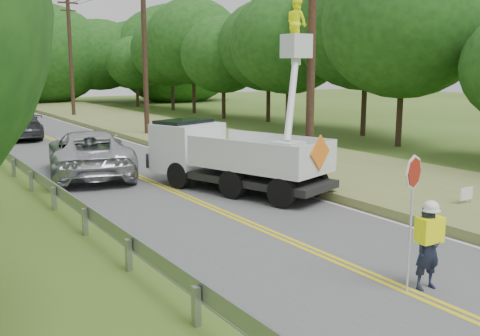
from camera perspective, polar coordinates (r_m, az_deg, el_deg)
ground at (r=11.37m, az=17.03°, el=-12.18°), size 140.00×140.00×0.00m
road at (r=22.61m, az=-11.07°, el=-0.59°), size 7.20×96.00×0.03m
guardrail at (r=22.26m, az=-21.64°, el=0.11°), size 0.18×48.00×0.77m
utility_poles at (r=27.09m, az=-3.85°, el=12.58°), size 1.60×43.30×10.00m
tall_grass_verge at (r=26.01m, az=3.58°, el=1.35°), size 7.00×96.00×0.30m
treeline_right at (r=38.39m, az=5.79°, el=13.13°), size 10.73×54.87×10.95m
flagger at (r=11.28m, az=18.86°, el=-7.20°), size 1.08×0.45×2.67m
bucket_truck at (r=19.52m, az=-1.69°, el=2.31°), size 4.90×7.00×6.56m
suv_silver at (r=22.47m, az=-15.30°, el=1.51°), size 4.39×6.97×1.80m
suv_darkgrey at (r=35.35m, az=-21.85°, el=4.18°), size 2.86×5.86×1.64m
yard_sign at (r=17.56m, az=22.33°, el=-2.56°), size 0.54×0.05×0.78m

